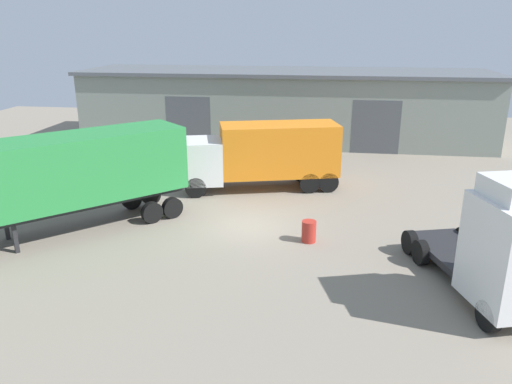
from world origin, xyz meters
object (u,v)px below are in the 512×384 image
gravel_pile (498,189)px  tractor_unit_white (511,249)px  box_truck_white (264,153)px  oil_drum (309,231)px  container_trailer_green (72,172)px

gravel_pile → tractor_unit_white: bearing=-106.0°
box_truck_white → oil_drum: (2.66, -6.64, -1.52)m
tractor_unit_white → oil_drum: bearing=-141.1°
box_truck_white → tractor_unit_white: bearing=113.7°
tractor_unit_white → container_trailer_green: bearing=-120.7°
tractor_unit_white → oil_drum: 7.55m
container_trailer_green → box_truck_white: container_trailer_green is taller
tractor_unit_white → container_trailer_green: 16.36m
container_trailer_green → oil_drum: size_ratio=9.66×
tractor_unit_white → box_truck_white: bearing=-157.7°
box_truck_white → oil_drum: size_ratio=9.49×
tractor_unit_white → box_truck_white: size_ratio=0.79×
container_trailer_green → box_truck_white: 9.88m
tractor_unit_white → gravel_pile: size_ratio=2.32×
box_truck_white → container_trailer_green: bearing=28.6°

